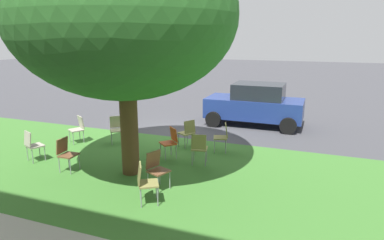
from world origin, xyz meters
The scene contains 14 objects.
ground centered at (0.00, 0.00, 0.00)m, with size 80.00×80.00×0.00m, color #424247.
grass_verge centered at (0.00, 3.20, 0.00)m, with size 48.00×6.00×0.01m, color #3D752D.
street_tree centered at (-0.41, 3.48, 3.87)m, with size 5.27×5.27×5.83m.
chair_0 centered at (1.35, 1.43, 0.52)m, with size 0.58×0.58×0.88m.
chair_1 centered at (-1.85, 2.33, 0.52)m, with size 0.50×0.50×0.88m.
chair_2 centered at (-0.89, 2.09, 0.52)m, with size 0.59×0.59×0.88m.
chair_3 centered at (-1.44, 4.07, 0.52)m, with size 0.54×0.54×0.88m.
chair_4 centered at (2.57, 3.74, 0.52)m, with size 0.54×0.55×0.88m.
chair_5 centered at (-1.00, 1.03, 0.52)m, with size 0.57×0.57×0.88m.
chair_6 centered at (2.53, 1.86, 0.52)m, with size 0.57×0.57×0.88m.
chair_7 centered at (1.21, 3.96, 0.52)m, with size 0.43×0.43×0.88m.
chair_8 centered at (-2.15, 1.06, 0.52)m, with size 0.52×0.52×0.88m.
chair_9 centered at (-1.54, 4.81, 0.52)m, with size 0.57×0.57×0.88m.
parked_car centered at (-2.46, -2.48, 0.84)m, with size 3.70×1.92×1.65m.
Camera 1 is at (-4.76, 10.50, 3.41)m, focal length 31.59 mm.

